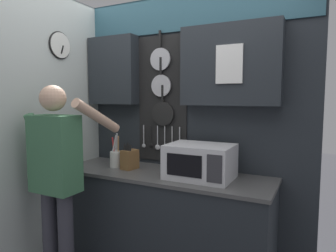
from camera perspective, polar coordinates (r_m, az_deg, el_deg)
base_cabinet_counter at (r=2.84m, az=-1.07°, el=-17.74°), size 1.94×0.63×0.89m
back_wall_unit at (r=2.85m, az=1.93°, el=4.42°), size 2.51×0.22×2.51m
side_wall at (r=2.94m, az=-22.21°, el=-0.69°), size 0.07×1.60×2.51m
microwave at (r=2.51m, az=6.15°, el=-6.72°), size 0.54×0.40×0.28m
knife_block at (r=2.84m, az=-7.32°, el=-6.28°), size 0.13×0.16×0.26m
utensil_crock at (r=2.93m, az=-9.90°, el=-6.03°), size 0.11×0.11×0.33m
person at (r=2.57m, az=-20.45°, el=-7.81°), size 0.54×0.62×1.66m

